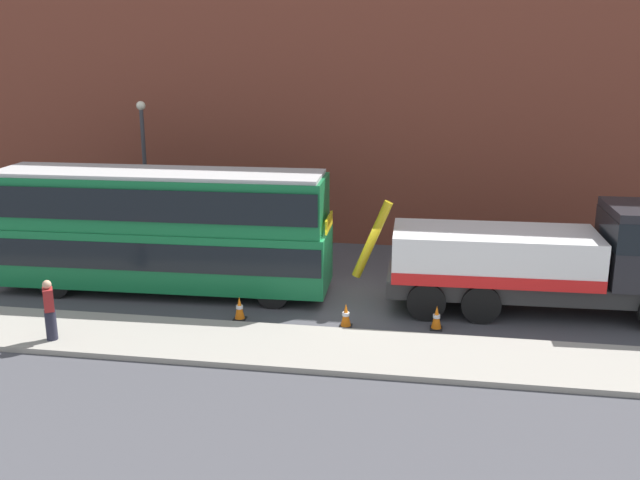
{
  "coord_description": "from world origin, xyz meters",
  "views": [
    {
      "loc": [
        2.33,
        -21.75,
        8.04
      ],
      "look_at": [
        -1.21,
        -0.21,
        2.0
      ],
      "focal_mm": 40.27,
      "sensor_mm": 36.0,
      "label": 1
    }
  ],
  "objects_px": {
    "recovery_tow_truck": "(554,258)",
    "traffic_cone_near_bus": "(240,309)",
    "traffic_cone_near_truck": "(437,318)",
    "street_lamp": "(144,161)",
    "double_decker_bus": "(161,226)",
    "pedestrian_onlooker": "(50,311)",
    "traffic_cone_midway": "(346,316)"
  },
  "relations": [
    {
      "from": "recovery_tow_truck",
      "to": "traffic_cone_near_bus",
      "type": "relative_size",
      "value": 14.14
    },
    {
      "from": "traffic_cone_near_truck",
      "to": "street_lamp",
      "type": "distance_m",
      "value": 13.99
    },
    {
      "from": "traffic_cone_near_bus",
      "to": "double_decker_bus",
      "type": "bearing_deg",
      "value": 146.59
    },
    {
      "from": "recovery_tow_truck",
      "to": "pedestrian_onlooker",
      "type": "height_order",
      "value": "recovery_tow_truck"
    },
    {
      "from": "double_decker_bus",
      "to": "traffic_cone_near_truck",
      "type": "relative_size",
      "value": 15.42
    },
    {
      "from": "double_decker_bus",
      "to": "traffic_cone_near_bus",
      "type": "distance_m",
      "value": 4.23
    },
    {
      "from": "double_decker_bus",
      "to": "traffic_cone_midway",
      "type": "height_order",
      "value": "double_decker_bus"
    },
    {
      "from": "traffic_cone_near_bus",
      "to": "traffic_cone_near_truck",
      "type": "xyz_separation_m",
      "value": [
        5.83,
        0.19,
        0.0
      ]
    },
    {
      "from": "pedestrian_onlooker",
      "to": "street_lamp",
      "type": "xyz_separation_m",
      "value": [
        -1.23,
        9.9,
        2.49
      ]
    },
    {
      "from": "pedestrian_onlooker",
      "to": "traffic_cone_midway",
      "type": "relative_size",
      "value": 2.38
    },
    {
      "from": "recovery_tow_truck",
      "to": "traffic_cone_near_bus",
      "type": "height_order",
      "value": "recovery_tow_truck"
    },
    {
      "from": "recovery_tow_truck",
      "to": "double_decker_bus",
      "type": "xyz_separation_m",
      "value": [
        -12.41,
        -0.01,
        0.47
      ]
    },
    {
      "from": "double_decker_bus",
      "to": "traffic_cone_near_truck",
      "type": "xyz_separation_m",
      "value": [
        8.98,
        -1.89,
        -1.89
      ]
    },
    {
      "from": "recovery_tow_truck",
      "to": "traffic_cone_near_truck",
      "type": "relative_size",
      "value": 14.14
    },
    {
      "from": "pedestrian_onlooker",
      "to": "traffic_cone_midway",
      "type": "distance_m",
      "value": 8.24
    },
    {
      "from": "traffic_cone_midway",
      "to": "double_decker_bus",
      "type": "bearing_deg",
      "value": 161.41
    },
    {
      "from": "street_lamp",
      "to": "double_decker_bus",
      "type": "bearing_deg",
      "value": -62.89
    },
    {
      "from": "traffic_cone_near_truck",
      "to": "traffic_cone_midway",
      "type": "bearing_deg",
      "value": -174.48
    },
    {
      "from": "double_decker_bus",
      "to": "pedestrian_onlooker",
      "type": "relative_size",
      "value": 6.49
    },
    {
      "from": "pedestrian_onlooker",
      "to": "traffic_cone_near_truck",
      "type": "bearing_deg",
      "value": -15.66
    },
    {
      "from": "traffic_cone_near_bus",
      "to": "traffic_cone_near_truck",
      "type": "height_order",
      "value": "same"
    },
    {
      "from": "traffic_cone_near_bus",
      "to": "recovery_tow_truck",
      "type": "bearing_deg",
      "value": 12.75
    },
    {
      "from": "traffic_cone_midway",
      "to": "traffic_cone_near_truck",
      "type": "xyz_separation_m",
      "value": [
        2.61,
        0.25,
        0.0
      ]
    },
    {
      "from": "traffic_cone_near_bus",
      "to": "traffic_cone_midway",
      "type": "xyz_separation_m",
      "value": [
        3.22,
        -0.06,
        0.0
      ]
    },
    {
      "from": "double_decker_bus",
      "to": "pedestrian_onlooker",
      "type": "xyz_separation_m",
      "value": [
        -1.44,
        -4.7,
        -1.25
      ]
    },
    {
      "from": "recovery_tow_truck",
      "to": "traffic_cone_near_bus",
      "type": "bearing_deg",
      "value": -168.91
    },
    {
      "from": "double_decker_bus",
      "to": "traffic_cone_near_bus",
      "type": "xyz_separation_m",
      "value": [
        3.15,
        -2.08,
        -1.89
      ]
    },
    {
      "from": "traffic_cone_near_bus",
      "to": "street_lamp",
      "type": "distance_m",
      "value": 9.84
    },
    {
      "from": "traffic_cone_near_truck",
      "to": "recovery_tow_truck",
      "type": "bearing_deg",
      "value": 29.05
    },
    {
      "from": "street_lamp",
      "to": "traffic_cone_near_truck",
      "type": "bearing_deg",
      "value": -31.35
    },
    {
      "from": "traffic_cone_near_bus",
      "to": "pedestrian_onlooker",
      "type": "bearing_deg",
      "value": -150.29
    },
    {
      "from": "traffic_cone_midway",
      "to": "street_lamp",
      "type": "height_order",
      "value": "street_lamp"
    }
  ]
}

